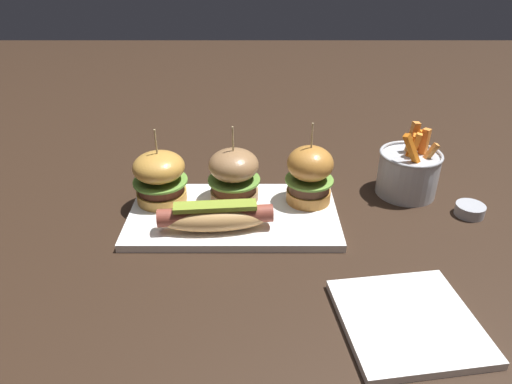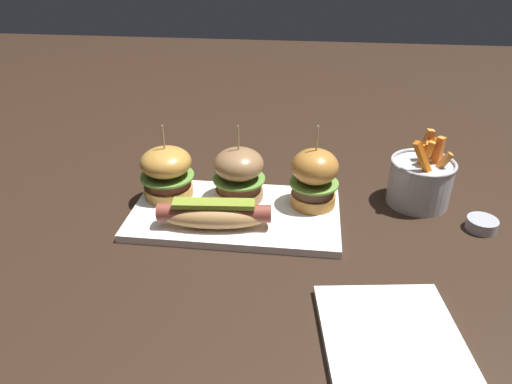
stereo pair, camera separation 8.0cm
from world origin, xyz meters
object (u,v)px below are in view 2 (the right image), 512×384
at_px(slider_center, 240,174).
at_px(fries_bucket, 421,180).
at_px(sauce_ramekin, 482,224).
at_px(side_plate, 390,334).
at_px(hot_dog, 214,214).
at_px(slider_left, 167,172).
at_px(slider_right, 314,177).
at_px(platter_main, 236,214).

bearing_deg(slider_center, fries_bucket, 7.98).
distance_m(sauce_ramekin, side_plate, 0.33).
distance_m(hot_dog, fries_bucket, 0.39).
xyz_separation_m(slider_left, slider_center, (0.14, 0.01, 0.00)).
bearing_deg(fries_bucket, slider_right, -164.75).
bearing_deg(slider_left, slider_right, -0.42).
bearing_deg(fries_bucket, side_plate, -105.00).
bearing_deg(side_plate, slider_left, 141.33).
relative_size(slider_left, fries_bucket, 1.00).
xyz_separation_m(platter_main, fries_bucket, (0.33, 0.09, 0.04)).
distance_m(platter_main, slider_center, 0.07).
bearing_deg(side_plate, hot_dog, 142.77).
distance_m(slider_center, fries_bucket, 0.33).
height_order(slider_center, side_plate, slider_center).
bearing_deg(platter_main, slider_right, 16.06).
bearing_deg(fries_bucket, hot_dog, -157.63).
bearing_deg(hot_dog, sauce_ramekin, 8.36).
bearing_deg(slider_center, hot_dog, -105.90).
height_order(platter_main, slider_right, slider_right).
xyz_separation_m(fries_bucket, side_plate, (-0.09, -0.35, -0.04)).
distance_m(hot_dog, sauce_ramekin, 0.46).
xyz_separation_m(slider_center, fries_bucket, (0.33, 0.05, -0.02)).
distance_m(slider_right, side_plate, 0.32).
bearing_deg(sauce_ramekin, fries_bucket, 139.06).
relative_size(platter_main, fries_bucket, 2.63).
height_order(platter_main, sauce_ramekin, sauce_ramekin).
bearing_deg(fries_bucket, sauce_ramekin, -40.94).
xyz_separation_m(hot_dog, side_plate, (0.26, -0.20, -0.03)).
height_order(hot_dog, side_plate, hot_dog).
xyz_separation_m(slider_right, side_plate, (0.10, -0.29, -0.06)).
bearing_deg(slider_right, slider_center, 176.92).
bearing_deg(slider_center, side_plate, -52.04).
bearing_deg(slider_center, slider_left, -177.79).
relative_size(platter_main, slider_right, 2.43).
bearing_deg(slider_left, hot_dog, -42.01).
xyz_separation_m(slider_left, slider_right, (0.27, -0.00, 0.01)).
height_order(slider_left, sauce_ramekin, slider_left).
relative_size(fries_bucket, sauce_ramekin, 2.71).
distance_m(platter_main, sauce_ramekin, 0.42).
height_order(slider_left, side_plate, slider_left).
height_order(platter_main, side_plate, platter_main).
xyz_separation_m(slider_left, side_plate, (0.37, -0.30, -0.06)).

